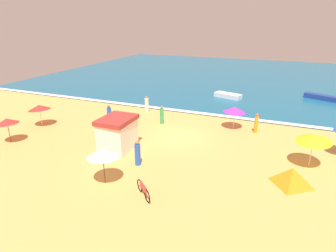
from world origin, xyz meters
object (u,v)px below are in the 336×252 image
Objects in this scene: beach_umbrella_1 at (7,121)px; small_boat_0 at (323,97)px; lifeguard_cabana at (118,133)px; beach_umbrella_0 at (314,138)px; beach_umbrella_3 at (39,107)px; small_boat_1 at (228,95)px; beach_tent at (292,176)px; beachgoer_5 at (138,154)px; parked_bicycle at (143,190)px; beach_umbrella_2 at (235,110)px; beachgoer_3 at (109,117)px; beachgoer_7 at (147,105)px; beachgoer_0 at (256,123)px; beachgoer_2 at (162,115)px; beach_umbrella_4 at (103,153)px.

beach_umbrella_1 is 0.48× the size of small_boat_0.
lifeguard_cabana is 12.99m from beach_umbrella_0.
beach_umbrella_3 is 20.67m from small_boat_1.
beach_tent is 0.63× the size of small_boat_1.
beachgoer_5 is 0.41× the size of small_boat_0.
parked_bicycle reaches higher than small_boat_1.
beach_umbrella_2 reaches higher than beachgoer_3.
beach_umbrella_0 is 1.79× the size of beachgoer_7.
lifeguard_cabana is 1.07× the size of beach_umbrella_2.
beachgoer_3 is (-14.86, 4.07, 0.38)m from beach_tent.
beach_umbrella_2 reaches higher than small_boat_0.
lifeguard_cabana is 2.95m from beachgoer_5.
beach_umbrella_3 is at bearing -134.06° from beachgoer_7.
small_boat_1 is (2.19, 18.73, -0.43)m from beachgoer_5.
small_boat_1 is (-10.43, -3.18, -0.03)m from small_boat_0.
parked_bicycle is 27.10m from small_boat_0.
beach_umbrella_0 is 3.27m from beach_tent.
beach_umbrella_0 reaches higher than small_boat_1.
parked_bicycle is 12.52m from beachgoer_0.
beach_tent is 12.61m from beachgoer_2.
beachgoer_2 is 0.87× the size of beachgoer_3.
beach_umbrella_2 reaches higher than parked_bicycle.
beach_umbrella_3 reaches higher than beach_umbrella_2.
beachgoer_3 is at bearing -120.29° from small_boat_1.
beachgoer_3 is (-12.09, -3.34, 0.08)m from beachgoer_0.
small_boat_0 is (8.06, 12.97, -1.32)m from beach_umbrella_2.
lifeguard_cabana is 25.32m from small_boat_0.
small_boat_1 is (-4.27, 10.05, -0.46)m from beachgoer_0.
beach_umbrella_1 reaches higher than parked_bicycle.
beachgoer_0 is 11.04m from beachgoer_7.
beachgoer_5 reaches higher than beachgoer_7.
parked_bicycle is at bearing -24.88° from beach_umbrella_3.
small_boat_0 is at bearing 53.43° from lifeguard_cabana.
small_boat_0 is at bearing 43.76° from beach_umbrella_1.
beach_tent is 1.25× the size of beachgoer_5.
beach_umbrella_0 is 0.73× the size of small_boat_0.
beach_umbrella_0 reaches higher than parked_bicycle.
small_boat_0 is at bearing 42.24° from beachgoer_3.
beachgoer_2 is 3.87m from beachgoer_7.
small_boat_0 is (17.08, 11.59, -0.39)m from beachgoer_7.
beachgoer_3 is (-4.87, 7.95, -0.99)m from beach_umbrella_4.
parked_bicycle is at bearing -149.84° from beach_tent.
beach_umbrella_3 is at bearing 151.34° from beach_umbrella_4.
beachgoer_7 is at bearing 156.78° from beach_umbrella_0.
beachgoer_7 is at bearing 136.79° from beachgoer_2.
beach_umbrella_1 is at bearing -131.42° from beachgoer_3.
parked_bicycle is 21.71m from small_boat_1.
small_boat_1 is at bearing 70.92° from beachgoer_2.
beach_umbrella_0 is 16.09m from beachgoer_7.
beach_umbrella_1 is 0.81× the size of beach_umbrella_3.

